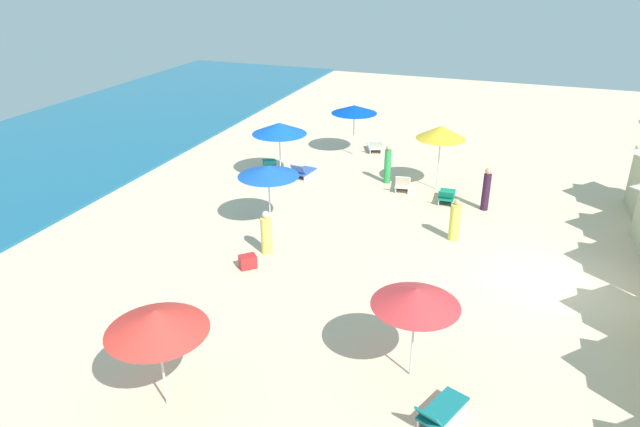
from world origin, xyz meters
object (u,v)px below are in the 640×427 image
(umbrella_3, at_px, (279,128))
(lounge_chair_3_1, at_px, (303,171))
(umbrella_4, at_px, (268,171))
(beachgoer_1, at_px, (455,221))
(umbrella_1, at_px, (156,321))
(umbrella_2, at_px, (441,132))
(lounge_chair_2_0, at_px, (403,184))
(beachgoer_4, at_px, (266,234))
(lounge_chair_0_0, at_px, (441,411))
(beachgoer_2, at_px, (486,190))
(umbrella_0, at_px, (416,297))
(lounge_chair_2_1, at_px, (447,196))
(lounge_chair_3_0, at_px, (270,165))
(beachgoer_3, at_px, (388,165))
(cooler_box_0, at_px, (248,262))
(lounge_chair_5_0, at_px, (375,146))
(umbrella_5, at_px, (354,109))

(umbrella_3, xyz_separation_m, lounge_chair_3_1, (0.48, -0.87, -2.01))
(umbrella_4, bearing_deg, beachgoer_1, -79.19)
(umbrella_1, height_order, umbrella_2, umbrella_2)
(lounge_chair_2_0, relative_size, beachgoer_4, 0.93)
(lounge_chair_0_0, bearing_deg, beachgoer_2, -66.89)
(umbrella_0, xyz_separation_m, lounge_chair_2_1, (10.78, 0.86, -1.88))
(lounge_chair_3_0, relative_size, beachgoer_2, 0.90)
(umbrella_1, bearing_deg, lounge_chair_2_0, -8.20)
(umbrella_3, relative_size, lounge_chair_3_0, 1.64)
(umbrella_1, height_order, lounge_chair_3_1, umbrella_1)
(beachgoer_3, bearing_deg, lounge_chair_2_0, -134.90)
(umbrella_2, distance_m, beachgoer_4, 8.94)
(lounge_chair_0_0, distance_m, lounge_chair_2_1, 12.19)
(cooler_box_0, bearing_deg, umbrella_0, -72.99)
(beachgoer_1, xyz_separation_m, beachgoer_2, (3.02, -0.74, 0.13))
(lounge_chair_2_0, distance_m, lounge_chair_3_0, 6.30)
(lounge_chair_0_0, relative_size, beachgoer_1, 1.01)
(lounge_chair_5_0, bearing_deg, lounge_chair_3_1, 43.41)
(beachgoer_3, bearing_deg, umbrella_1, 167.29)
(lounge_chair_2_0, height_order, beachgoer_1, beachgoer_1)
(umbrella_1, distance_m, umbrella_2, 15.29)
(umbrella_1, relative_size, lounge_chair_3_1, 1.86)
(umbrella_5, bearing_deg, beachgoer_1, -141.98)
(lounge_chair_3_1, bearing_deg, umbrella_1, 108.19)
(lounge_chair_0_0, bearing_deg, umbrella_4, -23.81)
(lounge_chair_2_0, height_order, beachgoer_4, beachgoer_4)
(umbrella_1, height_order, beachgoer_4, umbrella_1)
(lounge_chair_0_0, xyz_separation_m, beachgoer_2, (11.85, 0.29, 0.57))
(umbrella_3, height_order, lounge_chair_3_1, umbrella_3)
(lounge_chair_5_0, bearing_deg, beachgoer_2, 114.78)
(beachgoer_2, bearing_deg, lounge_chair_2_1, -61.51)
(umbrella_5, relative_size, lounge_chair_5_0, 1.72)
(lounge_chair_5_0, distance_m, beachgoer_2, 8.04)
(lounge_chair_2_0, height_order, cooler_box_0, lounge_chair_2_0)
(umbrella_4, relative_size, cooler_box_0, 4.48)
(umbrella_3, height_order, beachgoer_4, umbrella_3)
(umbrella_0, xyz_separation_m, lounge_chair_5_0, (16.03, 5.25, -1.88))
(umbrella_3, distance_m, umbrella_4, 4.94)
(lounge_chair_2_1, height_order, beachgoer_4, beachgoer_4)
(umbrella_2, bearing_deg, umbrella_3, 99.10)
(umbrella_3, relative_size, cooler_box_0, 4.81)
(lounge_chair_0_0, distance_m, beachgoer_2, 11.87)
(umbrella_1, xyz_separation_m, beachgoer_2, (13.43, -5.49, -1.39))
(umbrella_2, distance_m, lounge_chair_5_0, 5.90)
(umbrella_3, distance_m, umbrella_5, 4.74)
(umbrella_5, xyz_separation_m, cooler_box_0, (-11.98, -0.21, -2.04))
(lounge_chair_0_0, bearing_deg, beachgoer_1, -61.65)
(umbrella_1, distance_m, lounge_chair_2_1, 14.34)
(umbrella_4, height_order, cooler_box_0, umbrella_4)
(lounge_chair_2_1, distance_m, beachgoer_3, 3.10)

